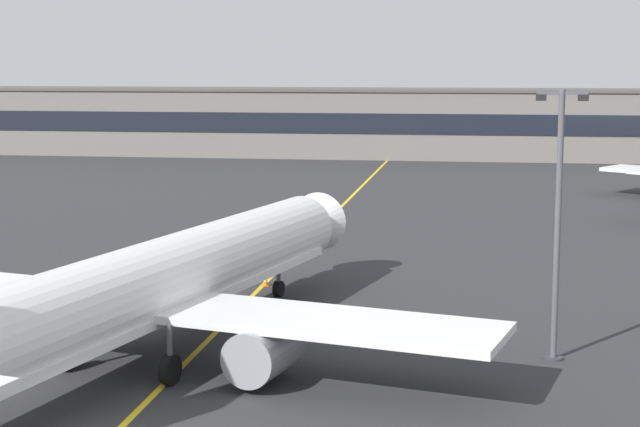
% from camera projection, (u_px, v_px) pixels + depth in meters
% --- Properties ---
extents(taxiway_centreline, '(1.90, 180.00, 0.01)m').
position_uv_depth(taxiway_centreline, '(277.00, 271.00, 65.33)').
color(taxiway_centreline, yellow).
rests_on(taxiway_centreline, ground).
extents(airliner_foreground, '(32.23, 40.99, 11.65)m').
position_uv_depth(airliner_foreground, '(139.00, 291.00, 44.52)').
color(airliner_foreground, white).
rests_on(airliner_foreground, ground).
extents(apron_lamp_post, '(2.24, 0.90, 12.14)m').
position_uv_depth(apron_lamp_post, '(558.00, 220.00, 45.10)').
color(apron_lamp_post, '#515156').
rests_on(apron_lamp_post, ground).
extents(safety_cone_by_nose_gear, '(0.44, 0.44, 0.55)m').
position_uv_depth(safety_cone_by_nose_gear, '(266.00, 282.00, 61.10)').
color(safety_cone_by_nose_gear, orange).
rests_on(safety_cone_by_nose_gear, ground).
extents(terminal_building, '(143.35, 12.40, 9.71)m').
position_uv_depth(terminal_building, '(422.00, 123.00, 143.94)').
color(terminal_building, slate).
rests_on(terminal_building, ground).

